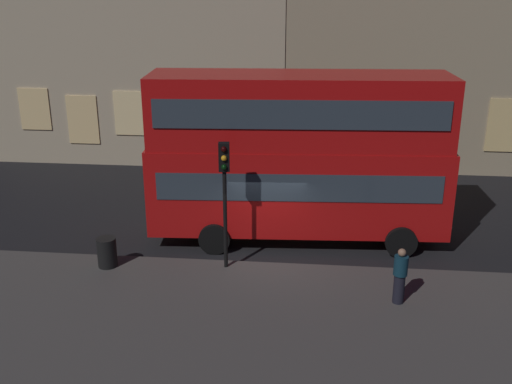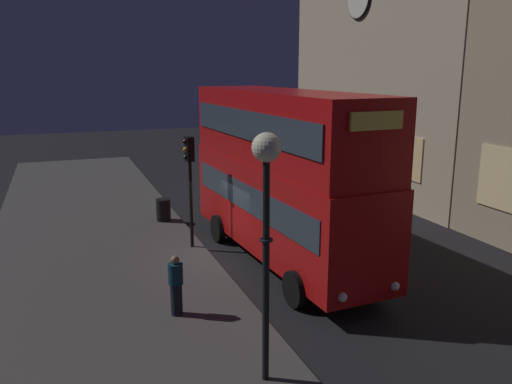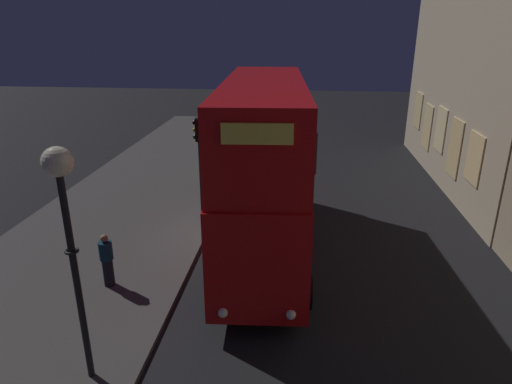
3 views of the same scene
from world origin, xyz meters
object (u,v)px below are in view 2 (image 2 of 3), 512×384
Objects in this scene: double_decker_bus at (282,169)px; pedestrian at (176,285)px; traffic_light_near_kerb at (190,169)px; street_lamp at (266,192)px; litter_bin at (163,210)px.

double_decker_bus is 5.64m from pedestrian.
traffic_light_near_kerb reaches higher than pedestrian.
street_lamp is (6.48, -3.17, 0.93)m from double_decker_bus.
double_decker_bus is at bearing -162.01° from pedestrian.
double_decker_bus reaches higher than street_lamp.
street_lamp is (8.57, -0.57, 1.12)m from traffic_light_near_kerb.
double_decker_bus reaches higher than pedestrian.
litter_bin is at bearing 178.73° from street_lamp.
traffic_light_near_kerb is 0.78× the size of street_lamp.
pedestrian is 8.83m from litter_bin.
double_decker_bus is at bearing 26.74° from litter_bin.
pedestrian is (5.04, -1.66, -2.04)m from traffic_light_near_kerb.
traffic_light_near_kerb is at bearing 4.68° from litter_bin.
street_lamp reaches higher than litter_bin.
pedestrian is (2.96, -4.26, -2.23)m from double_decker_bus.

